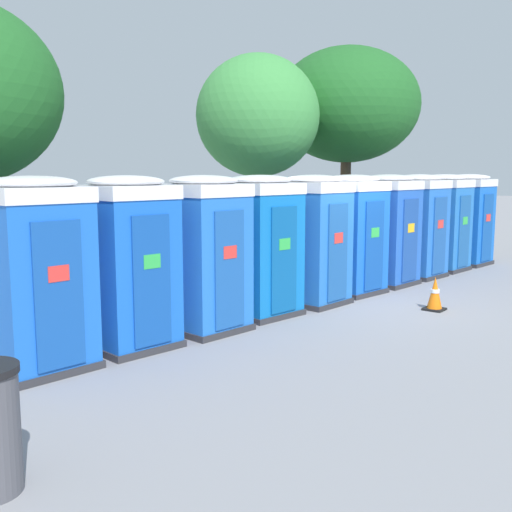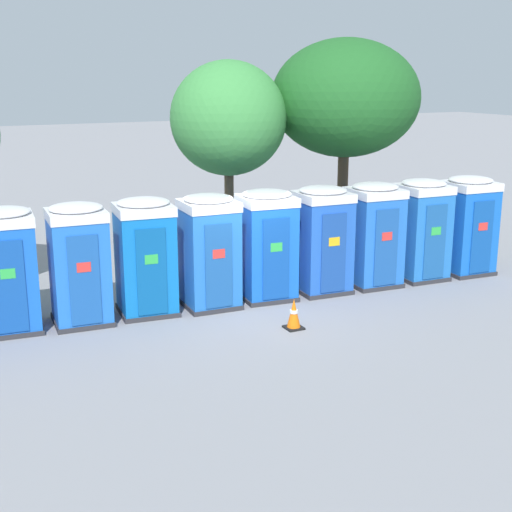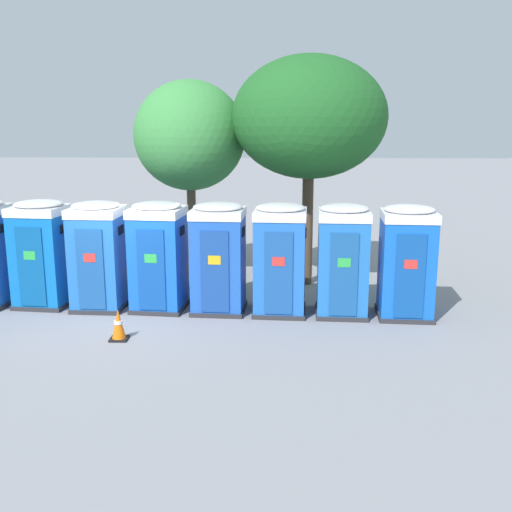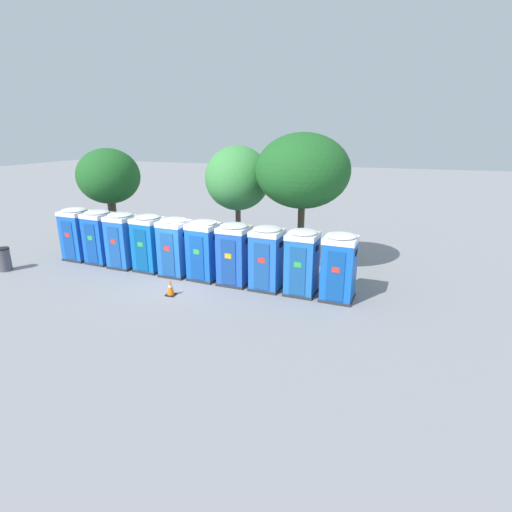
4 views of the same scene
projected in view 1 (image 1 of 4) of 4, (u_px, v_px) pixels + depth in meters
The scene contains 14 objects.
ground_plane at pixel (351, 301), 12.12m from camera, with size 120.00×120.00×0.00m, color gray.
portapotty_0 at pixel (36, 273), 7.75m from camera, with size 1.32×1.28×2.54m.
portapotty_1 at pixel (128, 262), 8.76m from camera, with size 1.29×1.30×2.54m.
portapotty_2 at pixel (205, 253), 9.71m from camera, with size 1.25×1.27×2.54m.
portapotty_3 at pixel (260, 245), 10.79m from camera, with size 1.32×1.31×2.54m.
portapotty_4 at pixel (313, 239), 11.74m from camera, with size 1.22×1.24×2.54m.
portapotty_5 at pixel (352, 234), 12.80m from camera, with size 1.32×1.31×2.54m.
portapotty_6 at pixel (388, 229), 13.80m from camera, with size 1.27×1.27×2.54m.
portapotty_7 at pixel (418, 225), 14.82m from camera, with size 1.26×1.27×2.54m.
portapotty_8 at pixel (443, 222), 15.85m from camera, with size 1.23×1.26×2.54m.
portapotty_9 at pixel (467, 219), 16.86m from camera, with size 1.27×1.27×2.54m.
street_tree_0 at pixel (258, 117), 14.59m from camera, with size 3.01×3.01×5.43m.
street_tree_1 at pixel (347, 106), 16.58m from camera, with size 4.00×4.00×6.01m.
traffic_cone at pixel (435, 294), 11.27m from camera, with size 0.36×0.36×0.64m.
Camera 1 is at (-10.37, -6.11, 2.57)m, focal length 42.00 mm.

